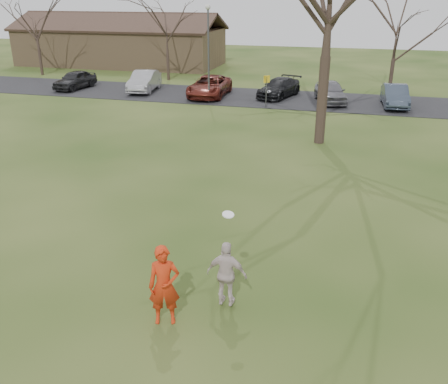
{
  "coord_description": "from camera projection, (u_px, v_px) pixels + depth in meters",
  "views": [
    {
      "loc": [
        3.45,
        -8.9,
        7.05
      ],
      "look_at": [
        0.0,
        4.0,
        1.5
      ],
      "focal_mm": 38.92,
      "sensor_mm": 36.0,
      "label": 1
    }
  ],
  "objects": [
    {
      "name": "car_5",
      "position": [
        395.0,
        96.0,
        31.55
      ],
      "size": [
        1.72,
        4.28,
        1.38
      ],
      "primitive_type": "imported",
      "rotation": [
        0.0,
        0.0,
        0.06
      ],
      "color": "#333E4D",
      "rests_on": "parking_strip"
    },
    {
      "name": "car_2",
      "position": [
        209.0,
        86.0,
        34.59
      ],
      "size": [
        2.52,
        5.22,
        1.43
      ],
      "primitive_type": "imported",
      "rotation": [
        0.0,
        0.0,
        0.03
      ],
      "color": "maroon",
      "rests_on": "parking_strip"
    },
    {
      "name": "car_4",
      "position": [
        330.0,
        92.0,
        32.72
      ],
      "size": [
        2.71,
        4.52,
        1.44
      ],
      "primitive_type": "imported",
      "rotation": [
        0.0,
        0.0,
        0.25
      ],
      "color": "slate",
      "rests_on": "parking_strip"
    },
    {
      "name": "car_3",
      "position": [
        279.0,
        88.0,
        34.42
      ],
      "size": [
        3.0,
        4.78,
        1.29
      ],
      "primitive_type": "imported",
      "rotation": [
        0.0,
        0.0,
        -0.29
      ],
      "color": "black",
      "rests_on": "parking_strip"
    },
    {
      "name": "car_1",
      "position": [
        144.0,
        81.0,
        36.38
      ],
      "size": [
        2.2,
        4.71,
        1.49
      ],
      "primitive_type": "imported",
      "rotation": [
        0.0,
        0.0,
        0.14
      ],
      "color": "#9A999E",
      "rests_on": "parking_strip"
    },
    {
      "name": "parking_strip",
      "position": [
        302.0,
        100.0,
        33.76
      ],
      "size": [
        62.0,
        6.5,
        0.04
      ],
      "primitive_type": "cube",
      "color": "black",
      "rests_on": "ground"
    },
    {
      "name": "sign_yellow",
      "position": [
        266.0,
        85.0,
        31.02
      ],
      "size": [
        0.35,
        0.35,
        2.08
      ],
      "color": "#47474C",
      "rests_on": "ground"
    },
    {
      "name": "ground",
      "position": [
        180.0,
        313.0,
        11.47
      ],
      "size": [
        120.0,
        120.0,
        0.0
      ],
      "primitive_type": "plane",
      "color": "#1E380F",
      "rests_on": "ground"
    },
    {
      "name": "lamp_post",
      "position": [
        208.0,
        42.0,
        31.45
      ],
      "size": [
        0.34,
        0.34,
        6.27
      ],
      "color": "#47474C",
      "rests_on": "ground"
    },
    {
      "name": "player_defender",
      "position": [
        164.0,
        286.0,
        10.83
      ],
      "size": [
        0.82,
        0.67,
        1.93
      ],
      "primitive_type": "imported",
      "rotation": [
        0.0,
        0.0,
        0.34
      ],
      "color": "red",
      "rests_on": "ground"
    },
    {
      "name": "catching_play",
      "position": [
        227.0,
        274.0,
        11.34
      ],
      "size": [
        0.97,
        0.42,
        2.4
      ],
      "color": "beige",
      "rests_on": "ground"
    },
    {
      "name": "small_tree_row",
      "position": [
        373.0,
        37.0,
        35.74
      ],
      "size": [
        55.0,
        5.9,
        8.5
      ],
      "color": "#352821",
      "rests_on": "ground"
    },
    {
      "name": "building",
      "position": [
        121.0,
        45.0,
        49.4
      ],
      "size": [
        20.6,
        8.5,
        5.14
      ],
      "color": "#8C6D4C",
      "rests_on": "ground"
    },
    {
      "name": "car_0",
      "position": [
        75.0,
        80.0,
        37.29
      ],
      "size": [
        2.04,
        4.15,
        1.36
      ],
      "primitive_type": "imported",
      "rotation": [
        0.0,
        0.0,
        -0.11
      ],
      "color": "black",
      "rests_on": "parking_strip"
    }
  ]
}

